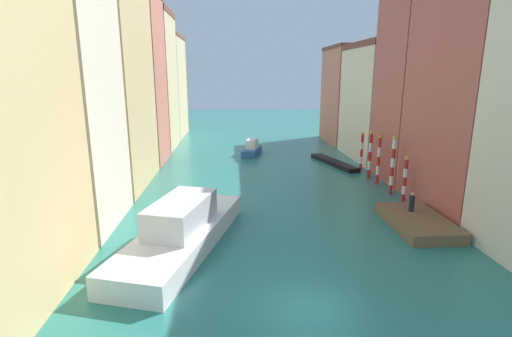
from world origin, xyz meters
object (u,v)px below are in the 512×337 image
at_px(waterfront_dock, 417,222).
at_px(mooring_pole_0, 405,179).
at_px(mooring_pole_2, 378,159).
at_px(mooring_pole_3, 370,154).
at_px(mooring_pole_4, 362,151).
at_px(gondola_black, 333,162).
at_px(motorboat_0, 252,149).
at_px(vaporetto_white, 182,230).
at_px(person_on_dock, 412,202).
at_px(mooring_pole_1, 393,165).

distance_m(waterfront_dock, mooring_pole_0, 5.56).
distance_m(mooring_pole_2, mooring_pole_3, 1.94).
relative_size(mooring_pole_4, gondola_black, 0.49).
bearing_deg(motorboat_0, gondola_black, -33.97).
distance_m(mooring_pole_2, gondola_black, 8.71).
xyz_separation_m(vaporetto_white, motorboat_0, (5.65, 27.12, -0.34)).
bearing_deg(mooring_pole_4, mooring_pole_3, -93.88).
xyz_separation_m(person_on_dock, mooring_pole_4, (1.25, 14.62, 0.77)).
distance_m(mooring_pole_3, motorboat_0, 16.76).
relative_size(mooring_pole_0, vaporetto_white, 0.29).
xyz_separation_m(vaporetto_white, gondola_black, (14.82, 20.94, -0.82)).
xyz_separation_m(person_on_dock, mooring_pole_1, (1.17, 6.37, 1.23)).
distance_m(person_on_dock, mooring_pole_3, 11.64).
xyz_separation_m(mooring_pole_3, gondola_black, (-1.92, 6.25, -2.23)).
distance_m(waterfront_dock, mooring_pole_4, 15.92).
bearing_deg(vaporetto_white, gondola_black, 54.70).
distance_m(mooring_pole_0, mooring_pole_3, 7.53).
height_order(mooring_pole_1, gondola_black, mooring_pole_1).
xyz_separation_m(mooring_pole_1, motorboat_0, (-11.23, 17.61, -1.90)).
height_order(mooring_pole_2, gondola_black, mooring_pole_2).
bearing_deg(mooring_pole_3, mooring_pole_1, -88.58).
height_order(mooring_pole_3, vaporetto_white, mooring_pole_3).
relative_size(mooring_pole_1, mooring_pole_4, 1.21).
height_order(waterfront_dock, mooring_pole_2, mooring_pole_2).
bearing_deg(mooring_pole_0, gondola_black, 98.85).
bearing_deg(vaporetto_white, mooring_pole_0, 22.92).
height_order(mooring_pole_0, motorboat_0, mooring_pole_0).
xyz_separation_m(mooring_pole_4, gondola_black, (-2.13, 3.17, -1.93)).
relative_size(person_on_dock, mooring_pole_0, 0.36).
bearing_deg(mooring_pole_1, waterfront_dock, -99.11).
height_order(vaporetto_white, gondola_black, vaporetto_white).
height_order(mooring_pole_0, gondola_black, mooring_pole_0).
xyz_separation_m(person_on_dock, gondola_black, (-0.88, 17.80, -1.16)).
bearing_deg(gondola_black, person_on_dock, -87.15).
bearing_deg(mooring_pole_3, waterfront_dock, -94.85).
height_order(person_on_dock, motorboat_0, person_on_dock).
bearing_deg(vaporetto_white, mooring_pole_1, 29.41).
height_order(vaporetto_white, motorboat_0, vaporetto_white).
height_order(waterfront_dock, mooring_pole_0, mooring_pole_0).
distance_m(vaporetto_white, motorboat_0, 27.71).
height_order(person_on_dock, gondola_black, person_on_dock).
height_order(mooring_pole_1, vaporetto_white, mooring_pole_1).
bearing_deg(person_on_dock, mooring_pole_2, 83.03).
height_order(gondola_black, motorboat_0, motorboat_0).
bearing_deg(mooring_pole_4, person_on_dock, -94.88).
xyz_separation_m(waterfront_dock, person_on_dock, (0.04, 1.14, 1.02)).
bearing_deg(mooring_pole_1, mooring_pole_0, -87.76).
bearing_deg(mooring_pole_3, mooring_pole_2, -86.03).
xyz_separation_m(person_on_dock, vaporetto_white, (-15.71, -3.14, -0.34)).
bearing_deg(mooring_pole_3, gondola_black, 107.11).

